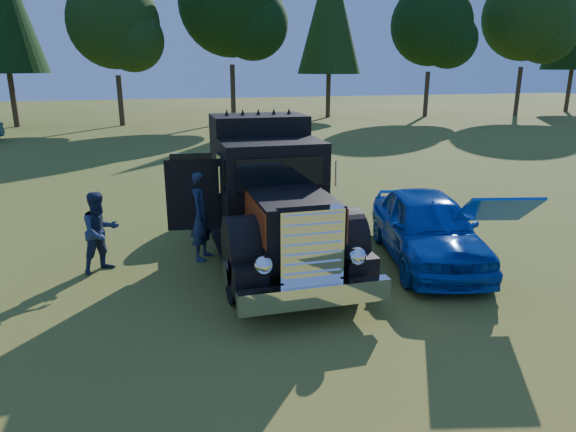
# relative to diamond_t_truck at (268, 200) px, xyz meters

# --- Properties ---
(ground) EXTENTS (120.00, 120.00, 0.00)m
(ground) POSITION_rel_diamond_t_truck_xyz_m (-0.17, -1.60, -1.28)
(ground) COLOR #335519
(ground) RESTS_ON ground
(treeline) EXTENTS (72.10, 24.04, 13.84)m
(treeline) POSITION_rel_diamond_t_truck_xyz_m (-3.85, 25.83, 6.44)
(treeline) COLOR #2D2116
(treeline) RESTS_ON ground
(diamond_t_truck) EXTENTS (3.37, 7.16, 3.00)m
(diamond_t_truck) POSITION_rel_diamond_t_truck_xyz_m (0.00, 0.00, 0.00)
(diamond_t_truck) COLOR black
(diamond_t_truck) RESTS_ON ground
(hotrod_coupe) EXTENTS (2.70, 4.66, 1.89)m
(hotrod_coupe) POSITION_rel_diamond_t_truck_xyz_m (3.22, -1.13, -0.53)
(hotrod_coupe) COLOR #07379D
(hotrod_coupe) RESTS_ON ground
(spectator_near) EXTENTS (0.75, 0.86, 2.00)m
(spectator_near) POSITION_rel_diamond_t_truck_xyz_m (-1.39, 0.22, -0.28)
(spectator_near) COLOR #223850
(spectator_near) RESTS_ON ground
(spectator_far) EXTENTS (1.02, 0.98, 1.66)m
(spectator_far) POSITION_rel_diamond_t_truck_xyz_m (-3.45, 0.06, -0.45)
(spectator_far) COLOR #20244B
(spectator_far) RESTS_ON ground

